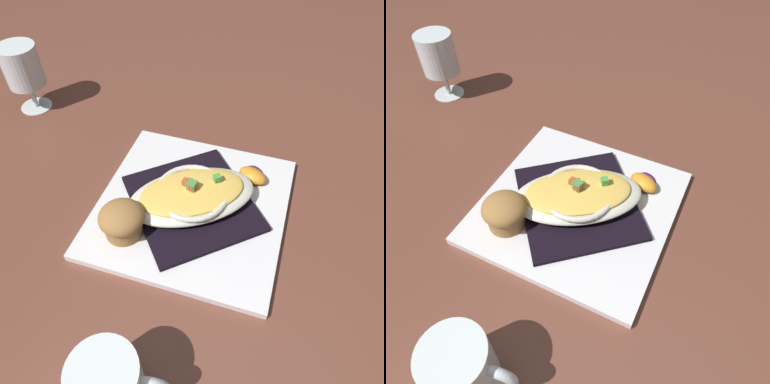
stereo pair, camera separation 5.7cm
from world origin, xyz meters
TOP-DOWN VIEW (x-y plane):
  - ground_plane at (0.00, 0.00)m, footprint 2.60×2.60m
  - square_plate at (0.00, 0.00)m, footprint 0.32×0.32m
  - folded_napkin at (0.00, 0.00)m, footprint 0.26×0.26m
  - gratin_dish at (-0.00, -0.00)m, footprint 0.23×0.20m
  - muffin at (0.09, 0.08)m, footprint 0.07×0.07m
  - orange_garnish at (-0.09, -0.08)m, footprint 0.06×0.06m
  - coffee_mug at (0.02, 0.29)m, footprint 0.11×0.08m
  - stemmed_glass at (0.39, -0.19)m, footprint 0.07×0.07m

SIDE VIEW (x-z plane):
  - ground_plane at x=0.00m, z-range 0.00..0.00m
  - square_plate at x=0.00m, z-range 0.00..0.01m
  - folded_napkin at x=0.00m, z-range 0.01..0.02m
  - orange_garnish at x=-0.09m, z-range 0.01..0.03m
  - gratin_dish at x=0.00m, z-range 0.01..0.06m
  - coffee_mug at x=0.02m, z-range 0.00..0.08m
  - muffin at x=0.09m, z-range 0.01..0.07m
  - stemmed_glass at x=0.39m, z-range 0.02..0.16m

